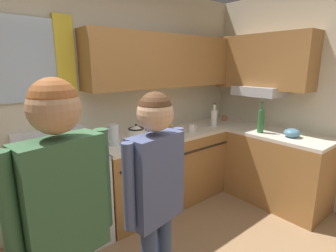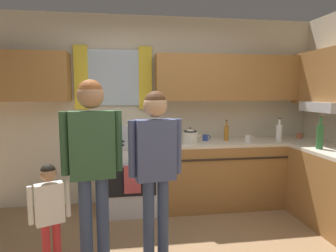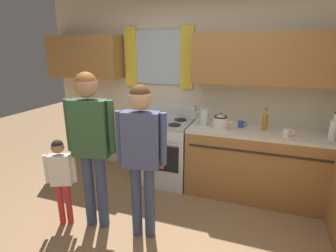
{
  "view_description": "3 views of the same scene",
  "coord_description": "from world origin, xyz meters",
  "px_view_note": "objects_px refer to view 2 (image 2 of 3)",
  "views": [
    {
      "loc": [
        -1.01,
        -0.83,
        1.72
      ],
      "look_at": [
        0.36,
        0.84,
        1.2
      ],
      "focal_mm": 27.79,
      "sensor_mm": 36.0,
      "label": 1
    },
    {
      "loc": [
        -0.4,
        -2.16,
        1.56
      ],
      "look_at": [
        0.0,
        0.59,
        1.23
      ],
      "focal_mm": 30.54,
      "sensor_mm": 36.0,
      "label": 2
    },
    {
      "loc": [
        0.87,
        -1.76,
        1.87
      ],
      "look_at": [
        -0.11,
        0.98,
        1.01
      ],
      "focal_mm": 27.88,
      "sensor_mm": 36.0,
      "label": 3
    }
  ],
  "objects_px": {
    "bottle_milk_white": "(279,132)",
    "cup_terracotta": "(299,136)",
    "bottle_wine_green": "(320,136)",
    "stovetop_kettle": "(190,136)",
    "stove_oven": "(132,175)",
    "adult_holding_child": "(92,152)",
    "water_pitcher": "(172,134)",
    "adult_in_plaid": "(156,156)",
    "bottle_oil_amber": "(226,133)",
    "mug_ceramic_white": "(248,139)",
    "mug_cobalt_blue": "(205,138)",
    "small_child": "(50,207)"
  },
  "relations": [
    {
      "from": "stove_oven",
      "to": "adult_holding_child",
      "type": "height_order",
      "value": "adult_holding_child"
    },
    {
      "from": "stovetop_kettle",
      "to": "water_pitcher",
      "type": "relative_size",
      "value": 1.24
    },
    {
      "from": "mug_cobalt_blue",
      "to": "adult_in_plaid",
      "type": "height_order",
      "value": "adult_in_plaid"
    },
    {
      "from": "stove_oven",
      "to": "small_child",
      "type": "height_order",
      "value": "stove_oven"
    },
    {
      "from": "mug_ceramic_white",
      "to": "small_child",
      "type": "relative_size",
      "value": 0.13
    },
    {
      "from": "water_pitcher",
      "to": "adult_in_plaid",
      "type": "distance_m",
      "value": 1.24
    },
    {
      "from": "cup_terracotta",
      "to": "adult_holding_child",
      "type": "relative_size",
      "value": 0.07
    },
    {
      "from": "bottle_milk_white",
      "to": "bottle_wine_green",
      "type": "height_order",
      "value": "bottle_wine_green"
    },
    {
      "from": "stovetop_kettle",
      "to": "adult_in_plaid",
      "type": "xyz_separation_m",
      "value": [
        -0.58,
        -1.12,
        -0.01
      ]
    },
    {
      "from": "bottle_milk_white",
      "to": "stove_oven",
      "type": "bearing_deg",
      "value": 177.01
    },
    {
      "from": "small_child",
      "to": "bottle_milk_white",
      "type": "bearing_deg",
      "value": 24.31
    },
    {
      "from": "bottle_oil_amber",
      "to": "mug_ceramic_white",
      "type": "xyz_separation_m",
      "value": [
        0.25,
        -0.17,
        -0.06
      ]
    },
    {
      "from": "mug_cobalt_blue",
      "to": "cup_terracotta",
      "type": "bearing_deg",
      "value": -1.05
    },
    {
      "from": "bottle_wine_green",
      "to": "adult_holding_child",
      "type": "distance_m",
      "value": 2.59
    },
    {
      "from": "bottle_oil_amber",
      "to": "small_child",
      "type": "bearing_deg",
      "value": -146.06
    },
    {
      "from": "bottle_wine_green",
      "to": "stovetop_kettle",
      "type": "relative_size",
      "value": 1.44
    },
    {
      "from": "cup_terracotta",
      "to": "bottle_wine_green",
      "type": "bearing_deg",
      "value": -106.79
    },
    {
      "from": "bottle_wine_green",
      "to": "small_child",
      "type": "bearing_deg",
      "value": -167.74
    },
    {
      "from": "stove_oven",
      "to": "cup_terracotta",
      "type": "height_order",
      "value": "stove_oven"
    },
    {
      "from": "bottle_oil_amber",
      "to": "bottle_milk_white",
      "type": "xyz_separation_m",
      "value": [
        0.71,
        -0.12,
        0.01
      ]
    },
    {
      "from": "bottle_oil_amber",
      "to": "mug_cobalt_blue",
      "type": "relative_size",
      "value": 2.49
    },
    {
      "from": "bottle_milk_white",
      "to": "cup_terracotta",
      "type": "height_order",
      "value": "bottle_milk_white"
    },
    {
      "from": "bottle_milk_white",
      "to": "adult_holding_child",
      "type": "relative_size",
      "value": 0.19
    },
    {
      "from": "adult_in_plaid",
      "to": "mug_ceramic_white",
      "type": "bearing_deg",
      "value": 38.0
    },
    {
      "from": "stovetop_kettle",
      "to": "stove_oven",
      "type": "bearing_deg",
      "value": 173.4
    },
    {
      "from": "water_pitcher",
      "to": "adult_holding_child",
      "type": "relative_size",
      "value": 0.13
    },
    {
      "from": "stovetop_kettle",
      "to": "adult_in_plaid",
      "type": "distance_m",
      "value": 1.26
    },
    {
      "from": "bottle_wine_green",
      "to": "bottle_oil_amber",
      "type": "bearing_deg",
      "value": 140.82
    },
    {
      "from": "bottle_milk_white",
      "to": "mug_ceramic_white",
      "type": "xyz_separation_m",
      "value": [
        -0.46,
        -0.04,
        -0.07
      ]
    },
    {
      "from": "adult_holding_child",
      "to": "adult_in_plaid",
      "type": "height_order",
      "value": "adult_holding_child"
    },
    {
      "from": "stove_oven",
      "to": "bottle_wine_green",
      "type": "bearing_deg",
      "value": -17.84
    },
    {
      "from": "bottle_oil_amber",
      "to": "bottle_wine_green",
      "type": "distance_m",
      "value": 1.14
    },
    {
      "from": "bottle_wine_green",
      "to": "mug_cobalt_blue",
      "type": "distance_m",
      "value": 1.39
    },
    {
      "from": "adult_holding_child",
      "to": "small_child",
      "type": "distance_m",
      "value": 0.56
    },
    {
      "from": "mug_cobalt_blue",
      "to": "small_child",
      "type": "distance_m",
      "value": 2.22
    },
    {
      "from": "bottle_oil_amber",
      "to": "water_pitcher",
      "type": "xyz_separation_m",
      "value": [
        -0.76,
        -0.03,
        0.0
      ]
    },
    {
      "from": "cup_terracotta",
      "to": "mug_ceramic_white",
      "type": "bearing_deg",
      "value": -168.28
    },
    {
      "from": "water_pitcher",
      "to": "mug_cobalt_blue",
      "type": "bearing_deg",
      "value": 7.93
    },
    {
      "from": "mug_ceramic_white",
      "to": "small_child",
      "type": "distance_m",
      "value": 2.55
    },
    {
      "from": "mug_cobalt_blue",
      "to": "small_child",
      "type": "height_order",
      "value": "same"
    },
    {
      "from": "stove_oven",
      "to": "small_child",
      "type": "bearing_deg",
      "value": -117.79
    },
    {
      "from": "bottle_oil_amber",
      "to": "adult_holding_child",
      "type": "bearing_deg",
      "value": -143.05
    },
    {
      "from": "bottle_oil_amber",
      "to": "mug_cobalt_blue",
      "type": "height_order",
      "value": "bottle_oil_amber"
    },
    {
      "from": "cup_terracotta",
      "to": "adult_in_plaid",
      "type": "relative_size",
      "value": 0.07
    },
    {
      "from": "small_child",
      "to": "adult_in_plaid",
      "type": "bearing_deg",
      "value": 7.74
    },
    {
      "from": "mug_ceramic_white",
      "to": "adult_holding_child",
      "type": "relative_size",
      "value": 0.08
    },
    {
      "from": "mug_ceramic_white",
      "to": "stove_oven",
      "type": "bearing_deg",
      "value": 174.5
    },
    {
      "from": "stove_oven",
      "to": "bottle_oil_amber",
      "type": "height_order",
      "value": "bottle_oil_amber"
    },
    {
      "from": "stove_oven",
      "to": "adult_holding_child",
      "type": "distance_m",
      "value": 1.4
    },
    {
      "from": "stove_oven",
      "to": "mug_cobalt_blue",
      "type": "xyz_separation_m",
      "value": [
        1.01,
        0.05,
        0.48
      ]
    }
  ]
}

